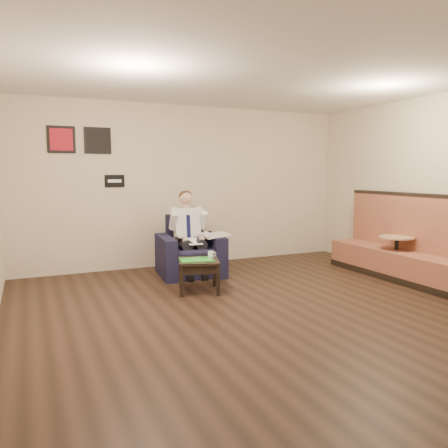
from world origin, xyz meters
name	(u,v)px	position (x,y,z in m)	size (l,w,h in m)	color
ground	(275,311)	(0.00, 0.00, 0.00)	(6.00, 6.00, 0.00)	black
wall_back	(189,186)	(0.00, 3.00, 1.40)	(6.00, 0.02, 2.80)	beige
ceiling	(278,68)	(0.00, 0.00, 2.80)	(6.00, 6.00, 0.02)	white
seating_sign	(115,181)	(-1.30, 2.98, 1.50)	(0.32, 0.02, 0.20)	black
art_print_left	(61,139)	(-2.10, 2.98, 2.15)	(0.42, 0.03, 0.42)	#AF1526
art_print_right	(98,141)	(-1.55, 2.98, 2.15)	(0.42, 0.03, 0.42)	black
armchair	(190,246)	(-0.28, 2.17, 0.47)	(0.97, 0.97, 0.94)	black
seated_man	(192,236)	(-0.30, 2.05, 0.64)	(0.61, 0.92, 1.29)	silver
lap_papers	(194,241)	(-0.31, 1.95, 0.58)	(0.21, 0.31, 0.01)	white
newspaper	(215,235)	(0.10, 2.03, 0.64)	(0.41, 0.51, 0.01)	silver
side_table	(199,276)	(-0.52, 1.18, 0.22)	(0.54, 0.54, 0.45)	black
green_folder	(197,260)	(-0.55, 1.17, 0.45)	(0.45, 0.32, 0.01)	green
coffee_mug	(211,254)	(-0.31, 1.24, 0.49)	(0.08, 0.08, 0.09)	white
smartphone	(201,257)	(-0.42, 1.32, 0.45)	(0.14, 0.07, 0.01)	black
banquette	(400,237)	(2.59, 0.60, 0.65)	(0.61, 2.54, 1.30)	brown
cafe_table	(396,257)	(2.59, 0.66, 0.33)	(0.53, 0.53, 0.65)	tan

